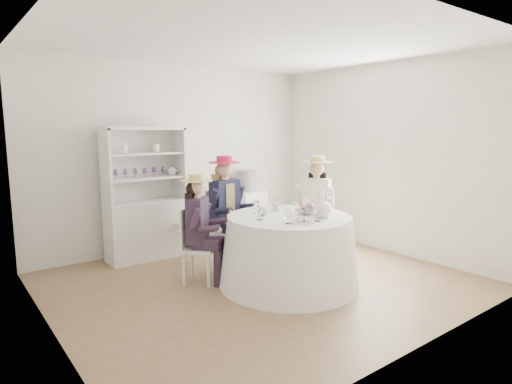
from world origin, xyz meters
TOP-DOWN VIEW (x-y plane):
  - ground at (0.00, 0.00)m, footprint 4.50×4.50m
  - ceiling at (0.00, 0.00)m, footprint 4.50×4.50m
  - wall_back at (0.00, 2.00)m, footprint 4.50×0.00m
  - wall_front at (0.00, -2.00)m, footprint 4.50×0.00m
  - wall_left at (-2.25, 0.00)m, footprint 0.00×4.50m
  - wall_right at (2.25, 0.00)m, footprint 0.00×4.50m
  - tea_table at (0.19, -0.27)m, footprint 1.60×1.60m
  - hutch at (-0.69, 1.68)m, footprint 1.18×0.68m
  - side_table at (1.06, 1.75)m, footprint 0.56×0.56m
  - hatbox at (1.06, 1.75)m, footprint 0.43×0.43m
  - guest_left at (-0.60, 0.39)m, footprint 0.53×0.54m
  - guest_mid at (0.00, 0.74)m, footprint 0.53×0.55m
  - guest_right at (1.10, 0.22)m, footprint 0.61×0.56m
  - spare_chair at (-0.14, 1.32)m, footprint 0.42×0.42m
  - teacup_a at (-0.05, -0.10)m, footprint 0.11×0.11m
  - teacup_b at (0.23, 0.02)m, footprint 0.09×0.09m
  - teacup_c at (0.48, -0.21)m, footprint 0.10×0.10m
  - flower_bowl at (0.41, -0.32)m, footprint 0.26×0.26m
  - flower_arrangement at (0.40, -0.33)m, footprint 0.20×0.20m
  - table_teapot at (0.42, -0.56)m, footprint 0.27×0.19m
  - sandwich_plate at (0.06, -0.61)m, footprint 0.26×0.26m
  - cupcake_stand at (0.69, -0.30)m, footprint 0.24×0.24m
  - stemware_set at (0.19, -0.27)m, footprint 0.85×0.85m

SIDE VIEW (x-z plane):
  - ground at x=0.00m, z-range 0.00..0.00m
  - side_table at x=1.06m, z-range 0.00..0.77m
  - tea_table at x=0.19m, z-range 0.00..0.80m
  - spare_chair at x=-0.14m, z-range 0.04..1.04m
  - hutch at x=-0.69m, z-range -0.26..1.55m
  - guest_left at x=-0.60m, z-range 0.08..1.35m
  - guest_right at x=1.10m, z-range 0.09..1.51m
  - guest_mid at x=0.00m, z-range 0.09..1.53m
  - sandwich_plate at x=0.06m, z-range 0.79..0.85m
  - flower_bowl at x=0.41m, z-range 0.81..0.86m
  - teacup_a at x=-0.05m, z-range 0.81..0.87m
  - teacup_b at x=0.23m, z-range 0.81..0.87m
  - teacup_c at x=0.48m, z-range 0.81..0.88m
  - stemware_set at x=0.19m, z-range 0.81..0.96m
  - cupcake_stand at x=0.69m, z-range 0.77..1.00m
  - table_teapot at x=0.42m, z-range 0.79..0.99m
  - flower_arrangement at x=0.40m, z-range 0.86..0.94m
  - hatbox at x=1.06m, z-range 0.77..1.11m
  - wall_back at x=0.00m, z-range -0.90..3.60m
  - wall_front at x=0.00m, z-range -0.90..3.60m
  - wall_left at x=-2.25m, z-range -0.90..3.60m
  - wall_right at x=2.25m, z-range -0.90..3.60m
  - ceiling at x=0.00m, z-range 2.70..2.70m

